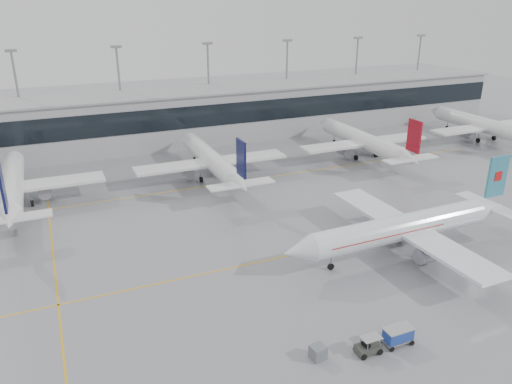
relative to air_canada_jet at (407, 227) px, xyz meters
name	(u,v)px	position (x,y,z in m)	size (l,w,h in m)	color
ground	(290,255)	(-15.18, 5.26, -3.77)	(320.00, 320.00, 0.00)	gray
taxi_line_main	(290,255)	(-15.18, 5.26, -3.76)	(120.00, 0.25, 0.01)	gold
taxi_line_north	(218,184)	(-15.18, 35.26, -3.76)	(120.00, 0.25, 0.01)	gold
taxi_line_cross	(52,248)	(-45.18, 20.26, -3.76)	(0.25, 60.00, 0.01)	gold
terminal	(174,118)	(-15.18, 67.26, 2.23)	(180.00, 15.00, 12.00)	#97979B
terminal_glass	(182,118)	(-15.18, 59.71, 3.73)	(180.00, 0.20, 5.00)	black
terminal_roof	(172,92)	(-15.18, 67.26, 8.43)	(182.00, 16.00, 0.40)	gray
light_masts	(166,83)	(-15.18, 73.26, 9.58)	(156.40, 1.00, 22.60)	gray
air_canada_jet	(407,227)	(0.00, 0.00, 0.00)	(37.34, 30.08, 11.85)	silver
parked_jet_b	(12,186)	(-50.18, 38.94, -0.06)	(29.64, 36.96, 11.72)	silver
parked_jet_c	(212,160)	(-15.18, 38.94, -0.06)	(29.64, 36.96, 11.72)	silver
parked_jet_d	(364,141)	(19.82, 38.94, -0.06)	(29.64, 36.96, 11.72)	silver
parked_jet_e	(484,125)	(54.82, 38.94, -0.06)	(29.64, 36.96, 11.72)	silver
baggage_tug	(368,348)	(-17.20, -15.78, -3.11)	(3.84, 1.60, 1.87)	#31352E
baggage_cart	(398,335)	(-13.60, -15.78, -2.64)	(3.13, 1.76, 1.93)	gray
gse_unit	(318,352)	(-22.18, -14.51, -3.05)	(1.43, 1.33, 1.43)	slate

